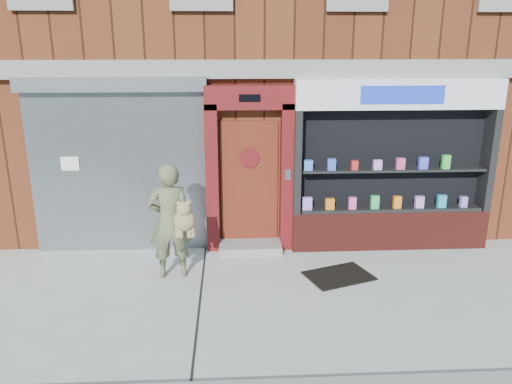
{
  "coord_description": "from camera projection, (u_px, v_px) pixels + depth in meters",
  "views": [
    {
      "loc": [
        -1.08,
        -6.51,
        3.55
      ],
      "look_at": [
        -0.68,
        1.0,
        1.31
      ],
      "focal_mm": 35.0,
      "sensor_mm": 36.0,
      "label": 1
    }
  ],
  "objects": [
    {
      "name": "doormat",
      "position": [
        339.0,
        276.0,
        7.92
      ],
      "size": [
        1.18,
        1.0,
        0.02
      ],
      "primitive_type": "cube",
      "rotation": [
        0.0,
        0.0,
        0.35
      ],
      "color": "black",
      "rests_on": "ground"
    },
    {
      "name": "red_door_bay",
      "position": [
        250.0,
        170.0,
        8.63
      ],
      "size": [
        1.52,
        0.58,
        2.9
      ],
      "color": "#4E0D0F",
      "rests_on": "ground"
    },
    {
      "name": "woman",
      "position": [
        171.0,
        221.0,
        7.68
      ],
      "size": [
        0.78,
        0.63,
        1.84
      ],
      "color": "#5D6442",
      "rests_on": "ground"
    },
    {
      "name": "ground",
      "position": [
        306.0,
        296.0,
        7.3
      ],
      "size": [
        80.0,
        80.0,
        0.0
      ],
      "primitive_type": "plane",
      "color": "#9E9E99",
      "rests_on": "ground"
    },
    {
      "name": "building",
      "position": [
        273.0,
        24.0,
        11.9
      ],
      "size": [
        12.0,
        8.16,
        8.0
      ],
      "color": "#552513",
      "rests_on": "ground"
    },
    {
      "name": "pharmacy_bay",
      "position": [
        392.0,
        173.0,
        8.74
      ],
      "size": [
        3.5,
        0.41,
        3.0
      ],
      "color": "#5C1B15",
      "rests_on": "ground"
    },
    {
      "name": "shutter_bay",
      "position": [
        118.0,
        156.0,
        8.5
      ],
      "size": [
        3.1,
        0.3,
        3.04
      ],
      "color": "gray",
      "rests_on": "ground"
    }
  ]
}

